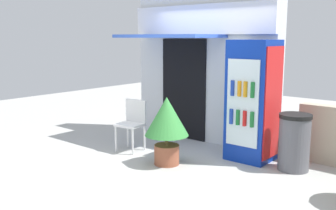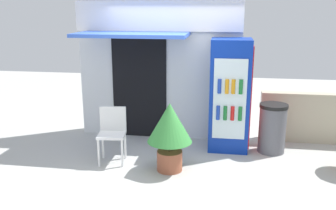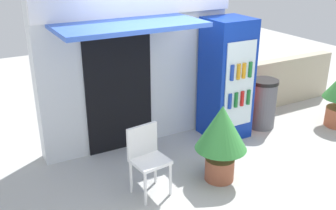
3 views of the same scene
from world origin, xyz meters
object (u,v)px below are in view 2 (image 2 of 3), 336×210
(drink_cooler, at_px, (230,95))
(trash_bin, at_px, (272,128))
(plastic_chair, at_px, (112,130))
(potted_plant_near_shop, at_px, (170,128))

(drink_cooler, distance_m, trash_bin, 0.93)
(drink_cooler, height_order, plastic_chair, drink_cooler)
(potted_plant_near_shop, bearing_deg, drink_cooler, 50.75)
(plastic_chair, height_order, potted_plant_near_shop, potted_plant_near_shop)
(potted_plant_near_shop, height_order, trash_bin, potted_plant_near_shop)
(drink_cooler, bearing_deg, plastic_chair, -155.01)
(potted_plant_near_shop, bearing_deg, plastic_chair, 166.95)
(drink_cooler, xyz_separation_m, potted_plant_near_shop, (-0.90, -1.10, -0.29))
(plastic_chair, xyz_separation_m, potted_plant_near_shop, (0.98, -0.23, 0.15))
(drink_cooler, relative_size, potted_plant_near_shop, 1.81)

